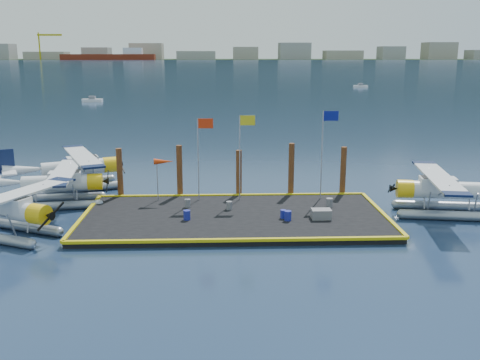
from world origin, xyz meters
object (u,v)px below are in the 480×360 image
(drum_0, at_px, (188,203))
(flagpole_yellow, at_px, (242,144))
(drum_1, at_px, (288,216))
(windsock, at_px, (163,163))
(piling_4, at_px, (343,173))
(flagpole_red, at_px, (201,146))
(drum_2, at_px, (283,214))
(drum_5, at_px, (229,205))
(seaplane_a, at_px, (7,212))
(seaplane_c, at_px, (78,170))
(piling_0, at_px, (120,175))
(piling_1, at_px, (180,173))
(seaplane_b, at_px, (60,185))
(drum_3, at_px, (187,215))
(drum_4, at_px, (329,203))
(flagpole_blue, at_px, (325,142))
(piling_3, at_px, (291,171))
(seaplane_d, at_px, (443,193))
(crate, at_px, (321,214))
(piling_2, at_px, (239,175))

(drum_0, bearing_deg, flagpole_yellow, 25.43)
(drum_1, height_order, windsock, windsock)
(flagpole_yellow, distance_m, piling_4, 8.35)
(drum_1, distance_m, flagpole_yellow, 6.98)
(drum_1, relative_size, flagpole_red, 0.11)
(drum_2, relative_size, drum_5, 0.96)
(seaplane_a, xyz_separation_m, drum_0, (10.62, 4.67, -0.86))
(seaplane_c, bearing_deg, piling_0, 25.49)
(piling_1, bearing_deg, piling_0, 180.00)
(seaplane_b, relative_size, drum_3, 15.95)
(piling_0, xyz_separation_m, piling_4, (17.00, 0.00, 0.00))
(drum_3, bearing_deg, seaplane_b, 151.98)
(flagpole_red, distance_m, windsock, 2.97)
(drum_4, bearing_deg, flagpole_blue, 90.43)
(drum_5, relative_size, piling_3, 0.13)
(seaplane_d, height_order, flagpole_red, flagpole_red)
(seaplane_a, bearing_deg, seaplane_d, 121.69)
(piling_0, bearing_deg, flagpole_yellow, -9.86)
(flagpole_yellow, bearing_deg, piling_4, 11.60)
(flagpole_yellow, distance_m, piling_1, 5.52)
(piling_3, bearing_deg, drum_0, -155.82)
(piling_4, bearing_deg, drum_3, -151.16)
(flagpole_red, distance_m, piling_3, 7.33)
(piling_4, bearing_deg, crate, -113.75)
(drum_3, height_order, drum_5, drum_3)
(drum_5, bearing_deg, drum_1, -34.99)
(drum_0, bearing_deg, seaplane_d, -4.02)
(drum_5, height_order, windsock, windsock)
(drum_1, height_order, drum_5, drum_1)
(drum_5, bearing_deg, crate, -21.31)
(seaplane_b, xyz_separation_m, flagpole_yellow, (13.32, -0.26, 2.97))
(seaplane_c, distance_m, flagpole_red, 11.85)
(seaplane_d, bearing_deg, drum_1, 109.84)
(seaplane_a, height_order, piling_1, piling_1)
(drum_3, relative_size, piling_3, 0.15)
(seaplane_d, height_order, flagpole_yellow, flagpole_yellow)
(seaplane_b, distance_m, flagpole_blue, 19.57)
(flagpole_yellow, relative_size, piling_2, 1.63)
(seaplane_b, bearing_deg, drum_5, 69.88)
(piling_4, bearing_deg, piling_1, 180.00)
(piling_0, bearing_deg, piling_3, 0.00)
(seaplane_a, relative_size, drum_5, 16.81)
(flagpole_yellow, distance_m, flagpole_blue, 6.00)
(piling_3, bearing_deg, seaplane_a, -156.07)
(crate, bearing_deg, drum_0, 161.17)
(seaplane_b, relative_size, drum_2, 18.00)
(flagpole_red, bearing_deg, drum_4, -13.94)
(drum_2, relative_size, flagpole_red, 0.09)
(flagpole_yellow, bearing_deg, drum_0, -154.57)
(windsock, bearing_deg, piling_0, 155.27)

